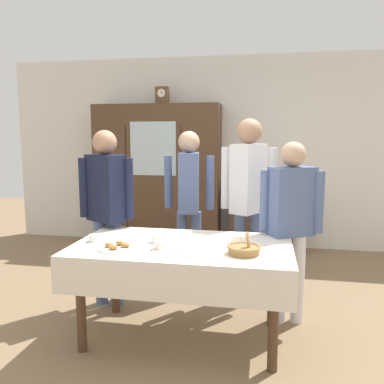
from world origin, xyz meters
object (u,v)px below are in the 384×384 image
(tea_cup_center, at_px, (94,239))
(person_beside_shelf, at_px, (106,201))
(tea_cup_far_left, at_px, (159,246))
(dining_table, at_px, (182,259))
(person_behind_table_left, at_px, (189,194))
(person_behind_table_right, at_px, (248,191))
(book_stack, at_px, (266,183))
(tea_cup_back_edge, at_px, (236,240))
(mantel_clock, at_px, (162,95))
(wall_cabinet, at_px, (158,177))
(person_by_cabinet, at_px, (291,215))
(bookshelf_low, at_px, (265,218))
(pastry_plate, at_px, (117,247))
(spoon_front_edge, at_px, (274,246))
(bread_basket, at_px, (244,249))
(spoon_near_left, at_px, (184,256))
(tea_cup_near_right, at_px, (156,239))

(tea_cup_center, relative_size, person_beside_shelf, 0.08)
(tea_cup_far_left, height_order, tea_cup_center, same)
(dining_table, distance_m, person_beside_shelf, 1.02)
(dining_table, height_order, tea_cup_center, tea_cup_center)
(person_behind_table_left, bearing_deg, person_behind_table_right, -19.57)
(book_stack, xyz_separation_m, tea_cup_back_edge, (-0.22, -2.51, -0.16))
(mantel_clock, relative_size, person_beside_shelf, 0.15)
(wall_cabinet, relative_size, mantel_clock, 8.43)
(book_stack, height_order, person_behind_table_right, person_behind_table_right)
(person_by_cabinet, bearing_deg, bookshelf_low, 95.59)
(pastry_plate, relative_size, person_behind_table_left, 0.17)
(tea_cup_far_left, bearing_deg, person_behind_table_right, 60.04)
(spoon_front_edge, height_order, person_behind_table_left, person_behind_table_left)
(person_behind_table_left, bearing_deg, wall_cabinet, 116.65)
(person_behind_table_right, bearing_deg, tea_cup_far_left, -119.96)
(tea_cup_center, xyz_separation_m, bread_basket, (1.17, -0.10, 0.01))
(wall_cabinet, distance_m, spoon_near_left, 3.03)
(tea_cup_far_left, distance_m, person_by_cabinet, 1.16)
(dining_table, bearing_deg, book_stack, 76.72)
(person_by_cabinet, bearing_deg, pastry_plate, -152.84)
(tea_cup_far_left, relative_size, tea_cup_center, 1.00)
(person_beside_shelf, bearing_deg, mantel_clock, 90.21)
(book_stack, xyz_separation_m, tea_cup_near_right, (-0.83, -2.61, -0.16))
(tea_cup_center, bearing_deg, dining_table, 3.34)
(tea_cup_back_edge, distance_m, spoon_front_edge, 0.29)
(dining_table, xyz_separation_m, person_behind_table_left, (-0.16, 1.11, 0.34))
(bread_basket, bearing_deg, bookshelf_low, 87.06)
(tea_cup_center, bearing_deg, tea_cup_back_edge, 8.58)
(wall_cabinet, relative_size, book_stack, 9.07)
(tea_cup_near_right, xyz_separation_m, tea_cup_center, (-0.49, -0.07, 0.00))
(tea_cup_near_right, height_order, bread_basket, bread_basket)
(mantel_clock, relative_size, tea_cup_center, 1.85)
(bread_basket, bearing_deg, spoon_near_left, -162.85)
(tea_cup_far_left, height_order, person_behind_table_right, person_behind_table_right)
(tea_cup_back_edge, xyz_separation_m, person_beside_shelf, (-1.22, 0.39, 0.21))
(dining_table, distance_m, pastry_plate, 0.50)
(mantel_clock, height_order, bread_basket, mantel_clock)
(wall_cabinet, bearing_deg, tea_cup_near_right, -74.85)
(person_behind_table_right, xyz_separation_m, person_behind_table_left, (-0.62, 0.22, -0.08))
(wall_cabinet, bearing_deg, bread_basket, -63.17)
(wall_cabinet, height_order, spoon_near_left, wall_cabinet)
(spoon_front_edge, bearing_deg, spoon_near_left, -149.51)
(pastry_plate, bearing_deg, wall_cabinet, 99.27)
(person_behind_table_right, bearing_deg, person_beside_shelf, -163.42)
(tea_cup_center, xyz_separation_m, person_beside_shelf, (-0.12, 0.55, 0.21))
(wall_cabinet, bearing_deg, person_by_cabinet, -50.60)
(tea_cup_center, bearing_deg, bread_basket, -4.85)
(wall_cabinet, height_order, book_stack, wall_cabinet)
(tea_cup_back_edge, xyz_separation_m, spoon_near_left, (-0.33, -0.39, -0.02))
(tea_cup_far_left, bearing_deg, tea_cup_back_edge, 26.25)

